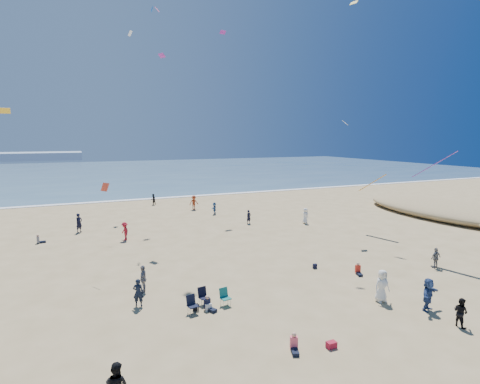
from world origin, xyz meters
name	(u,v)px	position (x,y,z in m)	size (l,w,h in m)	color
ground	(271,355)	(0.00, 0.00, 0.00)	(220.00, 220.00, 0.00)	tan
ocean	(106,172)	(0.00, 95.00, 0.03)	(220.00, 100.00, 0.06)	#476B84
surf_line	(131,200)	(0.00, 45.00, 0.04)	(220.00, 1.20, 0.08)	white
standing_flyers	(220,244)	(3.02, 14.39, 0.88)	(32.07, 42.01, 1.95)	black
seated_group	(221,296)	(-0.15, 5.80, 0.42)	(22.19, 31.49, 0.84)	silver
chair_cluster	(208,300)	(-1.08, 5.49, 0.50)	(2.70, 1.50, 1.00)	black
white_tote	(208,307)	(-1.15, 5.17, 0.20)	(0.35, 0.20, 0.40)	silver
black_backpack	(196,307)	(-1.80, 5.44, 0.19)	(0.30, 0.22, 0.38)	black
cooler	(331,345)	(2.78, -0.62, 0.15)	(0.45, 0.30, 0.30)	maroon
navy_bag	(315,266)	(8.21, 8.47, 0.17)	(0.28, 0.18, 0.34)	black
kites_aloft	(301,88)	(9.63, 13.06, 13.50)	(40.76, 44.05, 31.17)	blue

